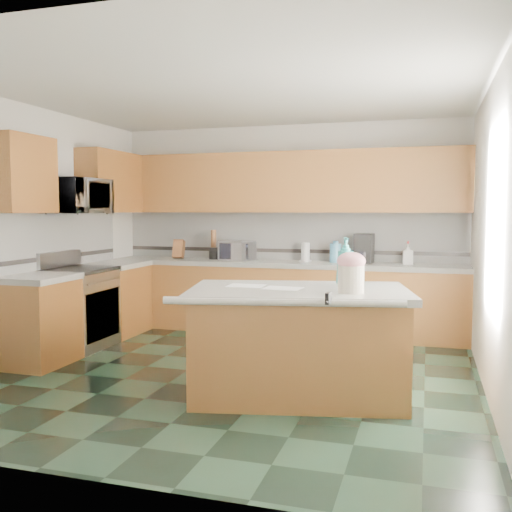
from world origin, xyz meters
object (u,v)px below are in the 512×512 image
(island_top, at_px, (299,292))
(coffee_maker, at_px, (364,248))
(soap_bottle_island, at_px, (346,262))
(treat_jar, at_px, (351,279))
(knife_block, at_px, (179,249))
(toaster_oven, at_px, (237,251))
(island_base, at_px, (298,346))

(island_top, distance_m, coffee_maker, 2.55)
(soap_bottle_island, distance_m, coffee_maker, 2.29)
(treat_jar, relative_size, knife_block, 0.87)
(soap_bottle_island, xyz_separation_m, toaster_oven, (-1.75, 2.26, -0.09))
(island_base, xyz_separation_m, island_top, (0.00, 0.00, 0.46))
(knife_block, distance_m, coffee_maker, 2.51)
(island_top, bearing_deg, island_base, 0.00)
(soap_bottle_island, bearing_deg, island_base, -167.41)
(soap_bottle_island, distance_m, knife_block, 3.44)
(island_top, distance_m, knife_block, 3.35)
(soap_bottle_island, bearing_deg, island_top, -167.41)
(knife_block, xyz_separation_m, coffee_maker, (2.51, 0.03, 0.06))
(treat_jar, height_order, toaster_oven, toaster_oven)
(island_base, xyz_separation_m, treat_jar, (0.45, -0.12, 0.60))
(knife_block, bearing_deg, island_top, -54.71)
(soap_bottle_island, xyz_separation_m, knife_block, (-2.59, 2.26, -0.09))
(treat_jar, distance_m, soap_bottle_island, 0.38)
(island_top, bearing_deg, coffee_maker, 71.97)
(island_base, distance_m, knife_block, 3.40)
(island_base, xyz_separation_m, knife_block, (-2.23, 2.49, 0.62))
(soap_bottle_island, height_order, knife_block, soap_bottle_island)
(treat_jar, height_order, soap_bottle_island, soap_bottle_island)
(soap_bottle_island, bearing_deg, coffee_maker, 71.78)
(island_base, relative_size, toaster_oven, 4.01)
(island_base, xyz_separation_m, coffee_maker, (0.27, 2.52, 0.67))
(island_base, height_order, island_top, island_top)
(treat_jar, bearing_deg, island_base, 147.11)
(soap_bottle_island, bearing_deg, treat_jar, -95.79)
(treat_jar, bearing_deg, soap_bottle_island, 86.63)
(treat_jar, bearing_deg, knife_block, 117.81)
(island_base, height_order, soap_bottle_island, soap_bottle_island)
(island_base, height_order, knife_block, knife_block)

